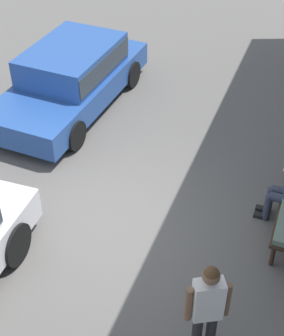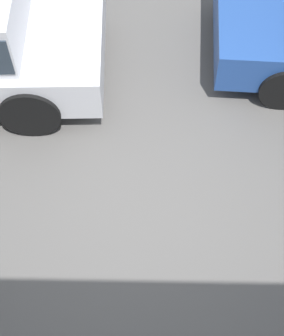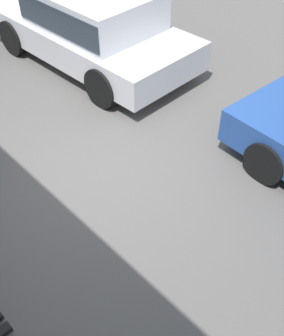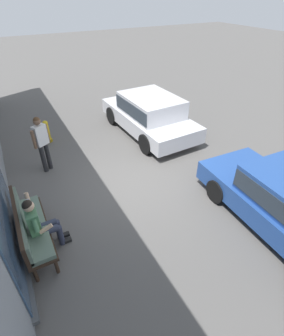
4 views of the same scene
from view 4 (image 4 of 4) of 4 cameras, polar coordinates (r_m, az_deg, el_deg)
The scene contains 6 objects.
ground_plane at distance 7.59m, azimuth -2.02°, elevation -2.85°, with size 60.00×60.00×0.00m, color #565451.
bench at distance 5.98m, azimuth -23.48°, elevation -11.53°, with size 1.97×0.55×1.02m.
person_on_phone at distance 5.78m, azimuth -21.36°, elevation -11.08°, with size 0.73×0.74×1.35m.
parked_car_mid at distance 9.86m, azimuth 1.65°, elevation 11.92°, with size 4.35×2.11×1.44m.
pedestrian_standing at distance 8.05m, azimuth -21.05°, elevation 5.69°, with size 0.35×0.49×1.73m.
fire_hydrant at distance 9.96m, azimuth -20.00°, elevation 7.44°, with size 0.38×0.26×0.81m.
Camera 4 is at (-5.41, 2.60, 4.65)m, focal length 28.00 mm.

